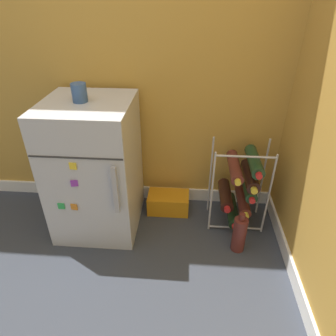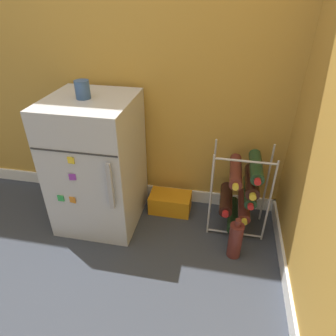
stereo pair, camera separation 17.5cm
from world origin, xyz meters
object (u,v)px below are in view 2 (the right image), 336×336
mini_fridge (97,164)px  soda_box (170,202)px  fridge_top_cup (82,90)px  wine_rack (242,190)px  loose_bottle_floor (235,240)px

mini_fridge → soda_box: bearing=18.5°
soda_box → fridge_top_cup: bearing=-162.2°
wine_rack → loose_bottle_floor: size_ratio=2.12×
wine_rack → soda_box: 0.50m
mini_fridge → wine_rack: size_ratio=1.46×
wine_rack → soda_box: wine_rack is taller
fridge_top_cup → loose_bottle_floor: 1.15m
loose_bottle_floor → fridge_top_cup: bearing=168.5°
wine_rack → loose_bottle_floor: wine_rack is taller
soda_box → fridge_top_cup: 0.91m
mini_fridge → wine_rack: (0.86, 0.06, -0.12)m
wine_rack → soda_box: (-0.44, 0.07, -0.22)m
soda_box → mini_fridge: bearing=-161.5°
mini_fridge → fridge_top_cup: size_ratio=8.51×
wine_rack → fridge_top_cup: fridge_top_cup is taller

